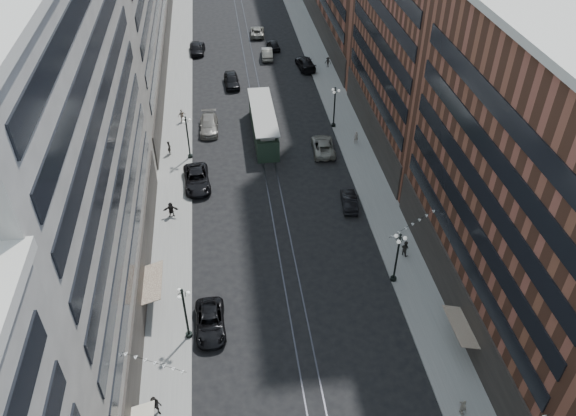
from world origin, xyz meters
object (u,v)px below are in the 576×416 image
lamppost_se_mid (334,106)px  car_12 (305,63)px  pedestrian_2 (155,406)px  car_11 (323,146)px  lamppost_sw_far (185,312)px  pedestrian_8 (356,137)px  pedestrian_extra_1 (169,148)px  streetcar (263,124)px  car_10 (349,201)px  lamppost_se_far (397,256)px  car_8 (209,125)px  pedestrian_7 (405,248)px  car_extra_1 (196,49)px  car_extra_2 (257,32)px  car_extra_0 (273,45)px  pedestrian_6 (182,116)px  car_7 (197,179)px  lamppost_sw_mid (188,136)px  pedestrian_9 (328,62)px  pedestrian_4 (463,407)px  car_9 (199,49)px  pedestrian_5 (171,209)px  car_13 (232,80)px  car_14 (267,53)px  car_2 (210,322)px

lamppost_se_mid → car_12: lamppost_se_mid is taller
pedestrian_2 → car_11: pedestrian_2 is taller
lamppost_sw_far → pedestrian_8: (20.33, 27.58, -2.15)m
pedestrian_extra_1 → streetcar: bearing=-85.3°
car_10 → pedestrian_extra_1: bearing=-27.7°
lamppost_se_mid → lamppost_se_far: bearing=-90.0°
car_8 → pedestrian_7: (17.95, -26.14, 0.16)m
car_extra_1 → car_extra_2: car_extra_1 is taller
lamppost_sw_far → car_extra_0: size_ratio=1.33×
car_extra_1 → car_12: bearing=-28.1°
pedestrian_7 → car_extra_1: 54.80m
pedestrian_6 → car_extra_1: size_ratio=0.37×
car_7 → car_10: bearing=-24.0°
lamppost_sw_mid → streetcar: bearing=23.7°
car_7 → pedestrian_7: pedestrian_7 is taller
pedestrian_9 → car_7: bearing=-100.7°
car_11 → car_extra_2: car_11 is taller
streetcar → pedestrian_4: (10.33, -40.73, -0.73)m
streetcar → pedestrian_2: size_ratio=6.62×
pedestrian_extra_1 → car_9: bearing=-16.8°
pedestrian_7 → car_extra_0: (-6.81, 51.34, -0.27)m
pedestrian_8 → lamppost_sw_mid: bearing=-14.8°
lamppost_sw_mid → pedestrian_6: bearing=96.7°
car_10 → car_extra_0: car_extra_0 is taller
pedestrian_2 → pedestrian_4: (21.78, -2.85, -0.21)m
lamppost_sw_far → pedestrian_2: size_ratio=2.86×
pedestrian_4 → pedestrian_5: pedestrian_5 is taller
pedestrian_8 → pedestrian_9: bearing=-108.3°
streetcar → car_extra_0: size_ratio=3.09×
lamppost_se_far → pedestrian_7: 4.25m
lamppost_sw_mid → pedestrian_5: lamppost_sw_mid is taller
pedestrian_2 → car_10: (19.04, 22.23, -0.42)m
lamppost_se_far → car_13: bearing=106.6°
lamppost_sw_far → car_9: (1.36, 58.35, -2.36)m
pedestrian_2 → lamppost_se_far: bearing=30.4°
car_8 → pedestrian_4: bearing=-66.5°
pedestrian_8 → car_extra_2: 38.15m
lamppost_sw_mid → car_extra_2: bearing=73.2°
car_14 → car_extra_0: size_ratio=1.16×
car_14 → car_extra_2: car_14 is taller
car_8 → pedestrian_5: (-4.26, -17.22, 0.17)m
lamppost_se_mid → pedestrian_9: size_ratio=3.51×
car_7 → car_extra_0: car_7 is taller
car_9 → pedestrian_4: bearing=-69.4°
car_2 → car_8: (0.62, 32.57, 0.08)m
pedestrian_4 → car_13: size_ratio=0.29×
car_11 → pedestrian_8: size_ratio=3.47×
car_12 → car_13: 12.49m
pedestrian_6 → pedestrian_extra_1: size_ratio=1.02×
car_13 → pedestrian_4: bearing=-78.8°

